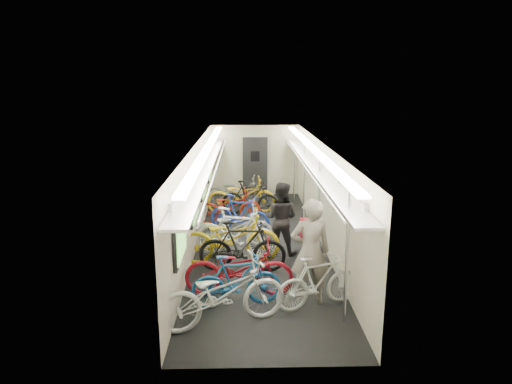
{
  "coord_description": "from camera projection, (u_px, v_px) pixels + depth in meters",
  "views": [
    {
      "loc": [
        -0.34,
        -10.49,
        3.79
      ],
      "look_at": [
        -0.08,
        0.52,
        1.15
      ],
      "focal_mm": 32.0,
      "sensor_mm": 36.0,
      "label": 1
    }
  ],
  "objects": [
    {
      "name": "train_car_shell",
      "position": [
        244.0,
        171.0,
        11.39
      ],
      "size": [
        10.0,
        10.0,
        10.0
      ],
      "color": "black",
      "rests_on": "ground"
    },
    {
      "name": "bicycle_0",
      "position": [
        222.0,
        294.0,
        7.2
      ],
      "size": [
        2.21,
        1.36,
        1.1
      ],
      "primitive_type": "imported",
      "rotation": [
        0.0,
        0.0,
        1.9
      ],
      "color": "silver",
      "rests_on": "ground"
    },
    {
      "name": "bicycle_1",
      "position": [
        236.0,
        281.0,
        7.84
      ],
      "size": [
        1.63,
        0.69,
        0.95
      ],
      "primitive_type": "imported",
      "rotation": [
        0.0,
        0.0,
        1.73
      ],
      "color": "#195696",
      "rests_on": "ground"
    },
    {
      "name": "bicycle_2",
      "position": [
        239.0,
        268.0,
        8.25
      ],
      "size": [
        2.0,
        0.75,
        1.04
      ],
      "primitive_type": "imported",
      "rotation": [
        0.0,
        0.0,
        1.54
      ],
      "color": "maroon",
      "rests_on": "ground"
    },
    {
      "name": "bicycle_3",
      "position": [
        242.0,
        247.0,
        9.29
      ],
      "size": [
        1.83,
        0.61,
        1.08
      ],
      "primitive_type": "imported",
      "rotation": [
        0.0,
        0.0,
        1.51
      ],
      "color": "black",
      "rests_on": "ground"
    },
    {
      "name": "bicycle_4",
      "position": [
        230.0,
        238.0,
        9.75
      ],
      "size": [
        2.21,
        0.93,
        1.13
      ],
      "primitive_type": "imported",
      "rotation": [
        0.0,
        0.0,
        1.66
      ],
      "color": "gold",
      "rests_on": "ground"
    },
    {
      "name": "bicycle_5",
      "position": [
        237.0,
        233.0,
        10.05
      ],
      "size": [
        1.97,
        1.01,
        1.14
      ],
      "primitive_type": "imported",
      "rotation": [
        0.0,
        0.0,
        1.31
      ],
      "color": "white",
      "rests_on": "ground"
    },
    {
      "name": "bicycle_6",
      "position": [
        233.0,
        227.0,
        10.71
      ],
      "size": [
        1.92,
        0.85,
        0.97
      ],
      "primitive_type": "imported",
      "rotation": [
        0.0,
        0.0,
        1.69
      ],
      "color": "silver",
      "rests_on": "ground"
    },
    {
      "name": "bicycle_7",
      "position": [
        240.0,
        214.0,
        11.7
      ],
      "size": [
        1.73,
        1.14,
        1.01
      ],
      "primitive_type": "imported",
      "rotation": [
        0.0,
        0.0,
        1.14
      ],
      "color": "#1B35A3",
      "rests_on": "ground"
    },
    {
      "name": "bicycle_8",
      "position": [
        229.0,
        206.0,
        12.62
      ],
      "size": [
        1.85,
        0.94,
        0.93
      ],
      "primitive_type": "imported",
      "rotation": [
        0.0,
        0.0,
        1.76
      ],
      "color": "#9C2111",
      "rests_on": "ground"
    },
    {
      "name": "bicycle_9",
      "position": [
        251.0,
        198.0,
        13.26
      ],
      "size": [
        1.79,
        0.83,
        1.04
      ],
      "primitive_type": "imported",
      "rotation": [
        0.0,
        0.0,
        1.36
      ],
      "color": "black",
      "rests_on": "ground"
    },
    {
      "name": "bicycle_10",
      "position": [
        241.0,
        195.0,
        13.53
      ],
      "size": [
        2.08,
        0.85,
        1.07
      ],
      "primitive_type": "imported",
      "rotation": [
        0.0,
        0.0,
        1.64
      ],
      "color": "gold",
      "rests_on": "ground"
    },
    {
      "name": "bicycle_11",
      "position": [
        318.0,
        282.0,
        7.81
      ],
      "size": [
        1.63,
        0.97,
        0.95
      ],
      "primitive_type": "imported",
      "rotation": [
        0.0,
        0.0,
        1.93
      ],
      "color": "white",
      "rests_on": "ground"
    },
    {
      "name": "bicycle_12",
      "position": [
        237.0,
        192.0,
        14.05
      ],
      "size": [
        1.98,
        0.85,
        1.01
      ],
      "primitive_type": "imported",
      "rotation": [
        0.0,
        0.0,
        1.48
      ],
      "color": "#58595C",
      "rests_on": "ground"
    },
    {
      "name": "passenger_near",
      "position": [
        310.0,
        252.0,
        7.88
      ],
      "size": [
        0.71,
        0.49,
        1.9
      ],
      "primitive_type": "imported",
      "rotation": [
        0.0,
        0.0,
        3.19
      ],
      "color": "gray",
      "rests_on": "ground"
    },
    {
      "name": "passenger_mid",
      "position": [
        281.0,
        218.0,
        10.25
      ],
      "size": [
        0.97,
        0.87,
        1.65
      ],
      "primitive_type": "imported",
      "rotation": [
        0.0,
        0.0,
        2.79
      ],
      "color": "black",
      "rests_on": "ground"
    },
    {
      "name": "backpack",
      "position": [
        308.0,
        229.0,
        8.05
      ],
      "size": [
        0.27,
        0.15,
        0.38
      ],
      "primitive_type": "cube",
      "rotation": [
        0.0,
        0.0,
        0.05
      ],
      "color": "maroon",
      "rests_on": "passenger_near"
    }
  ]
}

